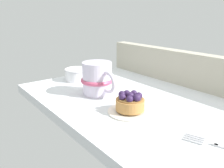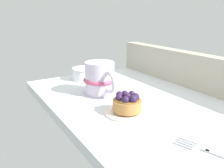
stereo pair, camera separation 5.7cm
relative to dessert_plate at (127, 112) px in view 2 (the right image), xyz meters
The scene contains 7 objects.
ground_plane 9.57cm from the dessert_plate, 122.23° to the left, with size 64.84×43.84×2.49cm, color silver.
window_rail_back 28.72cm from the dessert_plate, 100.24° to the left, with size 63.54×4.08×10.39cm, color #B2AD99.
dessert_plate is the anchor object (origin of this frame).
raspberry_tart 2.21cm from the dessert_plate, 41.73° to the right, with size 6.55×6.55×4.23cm.
coffee_mug 15.40cm from the dessert_plate, behind, with size 12.60×9.24×9.00cm.
dessert_fork 22.07cm from the dessert_plate, ahead, with size 16.39×7.00×0.60cm.
sugar_bowl 30.56cm from the dessert_plate, behind, with size 8.34×8.34×3.99cm.
Camera 2 is at (44.00, -36.22, 22.00)cm, focal length 36.95 mm.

